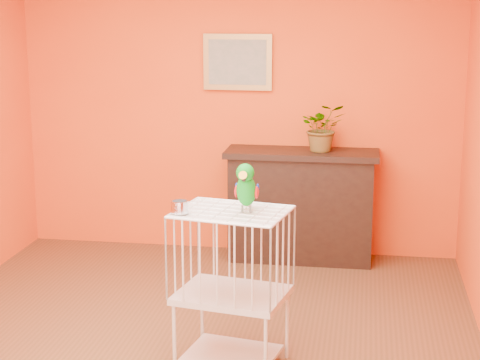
# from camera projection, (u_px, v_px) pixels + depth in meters

# --- Properties ---
(ground) EXTENTS (4.50, 4.50, 0.00)m
(ground) POSITION_uv_depth(u_px,v_px,m) (185.00, 348.00, 5.41)
(ground) COLOR brown
(ground) RESTS_ON ground
(room_shell) EXTENTS (4.50, 4.50, 4.50)m
(room_shell) POSITION_uv_depth(u_px,v_px,m) (182.00, 115.00, 5.06)
(room_shell) COLOR #EA5016
(room_shell) RESTS_ON ground
(console_cabinet) EXTENTS (1.35, 0.48, 1.00)m
(console_cabinet) POSITION_uv_depth(u_px,v_px,m) (301.00, 206.00, 7.15)
(console_cabinet) COLOR black
(console_cabinet) RESTS_ON ground
(potted_plant) EXTENTS (0.46, 0.49, 0.33)m
(potted_plant) POSITION_uv_depth(u_px,v_px,m) (323.00, 132.00, 7.03)
(potted_plant) COLOR #26722D
(potted_plant) RESTS_ON console_cabinet
(framed_picture) EXTENTS (0.62, 0.04, 0.50)m
(framed_picture) POSITION_uv_depth(u_px,v_px,m) (238.00, 62.00, 7.16)
(framed_picture) COLOR #A2773A
(framed_picture) RESTS_ON room_shell
(birdcage) EXTENTS (0.75, 0.62, 1.03)m
(birdcage) POSITION_uv_depth(u_px,v_px,m) (232.00, 287.00, 5.03)
(birdcage) COLOR beige
(birdcage) RESTS_ON ground
(feed_cup) EXTENTS (0.11, 0.11, 0.07)m
(feed_cup) POSITION_uv_depth(u_px,v_px,m) (180.00, 207.00, 4.86)
(feed_cup) COLOR silver
(feed_cup) RESTS_ON birdcage
(parrot) EXTENTS (0.15, 0.28, 0.31)m
(parrot) POSITION_uv_depth(u_px,v_px,m) (246.00, 187.00, 4.86)
(parrot) COLOR #59544C
(parrot) RESTS_ON birdcage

